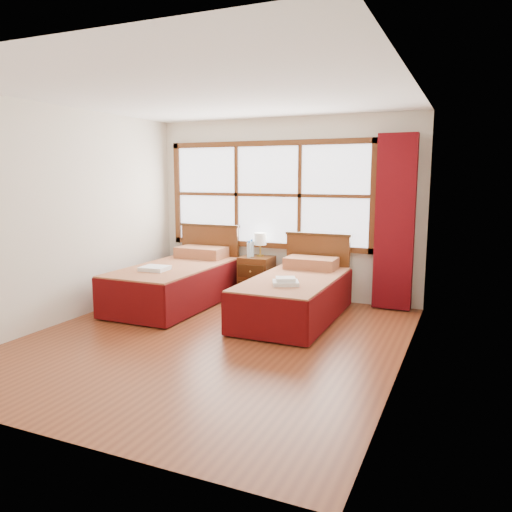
% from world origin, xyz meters
% --- Properties ---
extents(floor, '(4.50, 4.50, 0.00)m').
position_xyz_m(floor, '(0.00, 0.00, 0.00)').
color(floor, brown).
rests_on(floor, ground).
extents(ceiling, '(4.50, 4.50, 0.00)m').
position_xyz_m(ceiling, '(0.00, 0.00, 2.60)').
color(ceiling, white).
rests_on(ceiling, wall_back).
extents(wall_back, '(4.00, 0.00, 4.00)m').
position_xyz_m(wall_back, '(0.00, 2.25, 1.30)').
color(wall_back, silver).
rests_on(wall_back, floor).
extents(wall_left, '(0.00, 4.50, 4.50)m').
position_xyz_m(wall_left, '(-2.00, 0.00, 1.30)').
color(wall_left, silver).
rests_on(wall_left, floor).
extents(wall_right, '(0.00, 4.50, 4.50)m').
position_xyz_m(wall_right, '(2.00, 0.00, 1.30)').
color(wall_right, silver).
rests_on(wall_right, floor).
extents(window, '(3.16, 0.06, 1.56)m').
position_xyz_m(window, '(-0.25, 2.21, 1.50)').
color(window, white).
rests_on(window, wall_back).
extents(curtain, '(0.50, 0.16, 2.30)m').
position_xyz_m(curtain, '(1.60, 2.11, 1.17)').
color(curtain, '#62090F').
rests_on(curtain, wall_back).
extents(bed_left, '(1.07, 2.09, 1.04)m').
position_xyz_m(bed_left, '(-1.19, 1.20, 0.32)').
color(bed_left, '#3B200C').
rests_on(bed_left, floor).
extents(bed_right, '(1.02, 2.04, 0.98)m').
position_xyz_m(bed_right, '(0.55, 1.20, 0.30)').
color(bed_right, '#3B200C').
rests_on(bed_right, floor).
extents(nightstand, '(0.46, 0.45, 0.61)m').
position_xyz_m(nightstand, '(-0.33, 1.99, 0.30)').
color(nightstand, '#592E13').
rests_on(nightstand, floor).
extents(towels_left, '(0.35, 0.31, 0.05)m').
position_xyz_m(towels_left, '(-1.24, 0.74, 0.58)').
color(towels_left, white).
rests_on(towels_left, bed_left).
extents(towels_right, '(0.38, 0.36, 0.09)m').
position_xyz_m(towels_right, '(0.59, 0.73, 0.56)').
color(towels_right, white).
rests_on(towels_right, bed_right).
extents(lamp, '(0.18, 0.18, 0.34)m').
position_xyz_m(lamp, '(-0.31, 2.08, 0.85)').
color(lamp, gold).
rests_on(lamp, nightstand).
extents(bottle_near, '(0.06, 0.06, 0.24)m').
position_xyz_m(bottle_near, '(-0.42, 1.92, 0.72)').
color(bottle_near, silver).
rests_on(bottle_near, nightstand).
extents(bottle_far, '(0.07, 0.07, 0.26)m').
position_xyz_m(bottle_far, '(-0.41, 1.99, 0.72)').
color(bottle_far, silver).
rests_on(bottle_far, nightstand).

